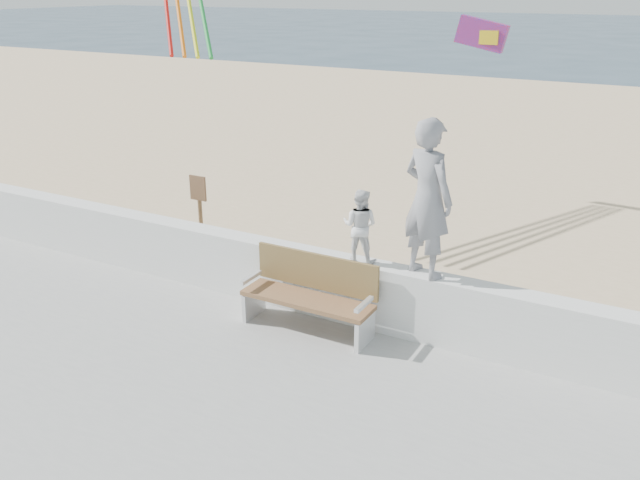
# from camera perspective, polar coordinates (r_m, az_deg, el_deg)

# --- Properties ---
(ground) EXTENTS (220.00, 220.00, 0.00)m
(ground) POSITION_cam_1_polar(r_m,az_deg,el_deg) (8.29, -7.40, -12.46)
(ground) COLOR #283E51
(ground) RESTS_ON ground
(sand) EXTENTS (90.00, 40.00, 0.08)m
(sand) POSITION_cam_1_polar(r_m,az_deg,el_deg) (15.77, 12.08, 3.83)
(sand) COLOR beige
(sand) RESTS_ON ground
(seawall) EXTENTS (30.00, 0.35, 0.90)m
(seawall) POSITION_cam_1_polar(r_m,az_deg,el_deg) (9.46, -0.48, -3.49)
(seawall) COLOR white
(seawall) RESTS_ON boardwalk
(adult) EXTENTS (0.85, 0.72, 1.99)m
(adult) POSITION_cam_1_polar(r_m,az_deg,el_deg) (8.33, 9.06, 3.46)
(adult) COLOR gray
(adult) RESTS_ON seawall
(child) EXTENTS (0.51, 0.42, 0.98)m
(child) POSITION_cam_1_polar(r_m,az_deg,el_deg) (8.82, 3.39, 1.21)
(child) COLOR white
(child) RESTS_ON seawall
(bench) EXTENTS (1.80, 0.57, 1.00)m
(bench) POSITION_cam_1_polar(r_m,az_deg,el_deg) (8.99, -0.81, -4.45)
(bench) COLOR #8C603D
(bench) RESTS_ON boardwalk
(parafoil_kite) EXTENTS (0.90, 0.30, 0.61)m
(parafoil_kite) POSITION_cam_1_polar(r_m,az_deg,el_deg) (12.18, 13.59, 16.49)
(parafoil_kite) COLOR red
(parafoil_kite) RESTS_ON ground
(sign) EXTENTS (0.32, 0.07, 1.46)m
(sign) POSITION_cam_1_polar(r_m,az_deg,el_deg) (11.60, -10.09, 2.51)
(sign) COLOR brown
(sign) RESTS_ON sand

